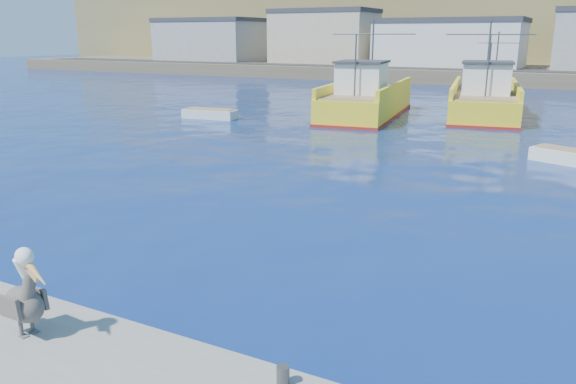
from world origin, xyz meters
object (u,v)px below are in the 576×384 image
(boat_orange, at_px, (492,87))
(skiff_mid, at_px, (574,159))
(pelican, at_px, (25,298))
(trawler_yellow_b, at_px, (484,100))
(trawler_yellow_a, at_px, (366,100))
(skiff_left, at_px, (210,115))

(boat_orange, height_order, skiff_mid, boat_orange)
(pelican, bearing_deg, trawler_yellow_b, 87.14)
(boat_orange, xyz_separation_m, skiff_mid, (7.67, -27.26, -0.72))
(trawler_yellow_a, bearing_deg, skiff_mid, -37.18)
(skiff_mid, bearing_deg, boat_orange, 105.71)
(skiff_mid, xyz_separation_m, pelican, (-8.08, -22.07, 0.96))
(skiff_left, bearing_deg, skiff_mid, -10.40)
(trawler_yellow_a, relative_size, pelican, 8.03)
(trawler_yellow_b, height_order, skiff_mid, trawler_yellow_b)
(trawler_yellow_b, distance_m, skiff_left, 19.47)
(boat_orange, distance_m, skiff_left, 27.64)
(trawler_yellow_a, distance_m, skiff_mid, 17.25)
(skiff_mid, bearing_deg, skiff_left, 169.60)
(trawler_yellow_a, relative_size, skiff_left, 3.45)
(trawler_yellow_b, relative_size, skiff_left, 3.42)
(pelican, bearing_deg, skiff_mid, 69.89)
(skiff_left, bearing_deg, pelican, -60.59)
(trawler_yellow_b, bearing_deg, boat_orange, 96.19)
(trawler_yellow_a, relative_size, trawler_yellow_b, 1.01)
(trawler_yellow_b, xyz_separation_m, boat_orange, (-1.41, 12.98, -0.15))
(trawler_yellow_b, relative_size, skiff_mid, 3.46)
(boat_orange, distance_m, pelican, 49.34)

